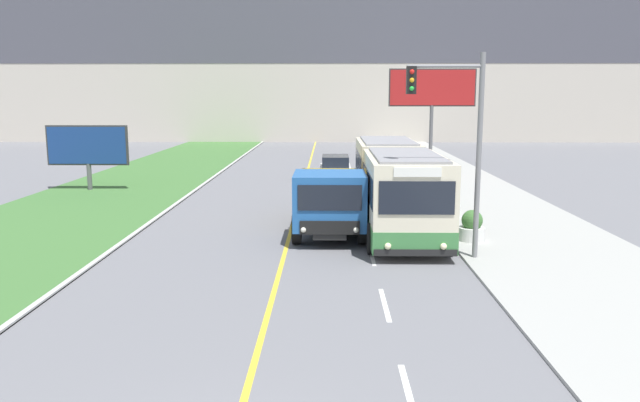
% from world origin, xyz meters
% --- Properties ---
extents(apartment_block_background, '(80.00, 8.04, 23.33)m').
position_xyz_m(apartment_block_background, '(0.00, 63.34, 11.66)').
color(apartment_block_background, beige).
rests_on(apartment_block_background, ground_plane).
extents(city_bus, '(2.67, 12.34, 3.03)m').
position_xyz_m(city_bus, '(3.96, 17.43, 1.54)').
color(city_bus, beige).
rests_on(city_bus, ground_plane).
extents(dump_truck, '(2.52, 6.48, 2.38)m').
position_xyz_m(dump_truck, '(1.43, 15.09, 1.22)').
color(dump_truck, black).
rests_on(dump_truck, ground_plane).
extents(car_distant, '(1.80, 4.30, 1.45)m').
position_xyz_m(car_distant, '(1.79, 29.73, 0.69)').
color(car_distant, silver).
rests_on(car_distant, ground_plane).
extents(traffic_light_mast, '(2.28, 0.32, 6.19)m').
position_xyz_m(traffic_light_mast, '(5.23, 11.98, 3.93)').
color(traffic_light_mast, slate).
rests_on(traffic_light_mast, ground_plane).
extents(billboard_large, '(5.68, 0.24, 6.65)m').
position_xyz_m(billboard_large, '(8.18, 35.01, 5.18)').
color(billboard_large, '#59595B').
rests_on(billboard_large, ground_plane).
extents(billboard_small, '(4.23, 0.24, 3.41)m').
position_xyz_m(billboard_small, '(-11.19, 25.76, 2.30)').
color(billboard_small, '#59595B').
rests_on(billboard_small, ground_plane).
extents(planter_round_near, '(0.89, 0.89, 1.06)m').
position_xyz_m(planter_round_near, '(6.25, 14.16, 0.54)').
color(planter_round_near, silver).
rests_on(planter_round_near, sidewalk_right).
extents(planter_round_second, '(0.90, 0.90, 1.04)m').
position_xyz_m(planter_round_second, '(6.32, 18.53, 0.53)').
color(planter_round_second, silver).
rests_on(planter_round_second, sidewalk_right).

